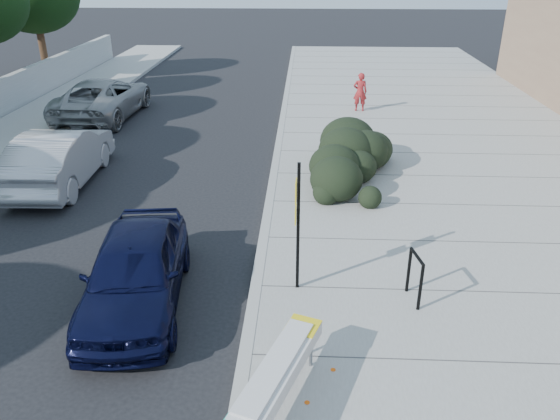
{
  "coord_description": "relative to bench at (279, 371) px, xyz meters",
  "views": [
    {
      "loc": [
        0.89,
        -8.9,
        5.99
      ],
      "look_at": [
        0.39,
        1.66,
        1.0
      ],
      "focal_mm": 35.0,
      "sensor_mm": 36.0,
      "label": 1
    }
  ],
  "objects": [
    {
      "name": "wagon_silver",
      "position": [
        -6.6,
        8.3,
        0.08
      ],
      "size": [
        1.85,
        4.84,
        1.57
      ],
      "primitive_type": "imported",
      "rotation": [
        0.0,
        0.0,
        3.18
      ],
      "color": "#A9A9AE",
      "rests_on": "ground"
    },
    {
      "name": "bike_rack",
      "position": [
        2.35,
        2.65,
        0.02
      ],
      "size": [
        0.17,
        0.65,
        0.96
      ],
      "rotation": [
        0.0,
        0.0,
        0.18
      ],
      "color": "black",
      "rests_on": "sidewalk_near"
    },
    {
      "name": "sign_post",
      "position": [
        0.19,
        2.99,
        0.89
      ],
      "size": [
        0.09,
        0.29,
        2.55
      ],
      "rotation": [
        0.0,
        0.0,
        -0.02
      ],
      "color": "black",
      "rests_on": "sidewalk_near"
    },
    {
      "name": "curb_near",
      "position": [
        -0.6,
        7.99,
        -0.62
      ],
      "size": [
        0.22,
        50.0,
        0.17
      ],
      "primitive_type": "cube",
      "color": "#9E9E99",
      "rests_on": "ground"
    },
    {
      "name": "hedge",
      "position": [
        1.77,
        8.69,
        0.19
      ],
      "size": [
        3.43,
        4.47,
        1.5
      ],
      "primitive_type": "ellipsoid",
      "rotation": [
        0.0,
        0.0,
        0.41
      ],
      "color": "black",
      "rests_on": "sidewalk_near"
    },
    {
      "name": "suv_silver",
      "position": [
        -7.76,
        15.26,
        0.06
      ],
      "size": [
        2.78,
        5.65,
        1.54
      ],
      "primitive_type": "imported",
      "rotation": [
        0.0,
        0.0,
        3.1
      ],
      "color": "gray",
      "rests_on": "ground"
    },
    {
      "name": "sedan_navy",
      "position": [
        -2.76,
        2.51,
        0.01
      ],
      "size": [
        2.16,
        4.39,
        1.44
      ],
      "primitive_type": "imported",
      "rotation": [
        0.0,
        0.0,
        0.11
      ],
      "color": "black",
      "rests_on": "ground"
    },
    {
      "name": "sidewalk_near",
      "position": [
        5.0,
        7.99,
        -0.63
      ],
      "size": [
        11.2,
        50.0,
        0.15
      ],
      "primitive_type": "cube",
      "color": "gray",
      "rests_on": "ground"
    },
    {
      "name": "pedestrian",
      "position": [
        2.48,
        16.13,
        0.21
      ],
      "size": [
        0.57,
        0.38,
        1.54
      ],
      "primitive_type": "imported",
      "rotation": [
        0.0,
        0.0,
        3.13
      ],
      "color": "maroon",
      "rests_on": "sidewalk_near"
    },
    {
      "name": "ground",
      "position": [
        -0.6,
        2.99,
        -0.71
      ],
      "size": [
        120.0,
        120.0,
        0.0
      ],
      "primitive_type": "plane",
      "color": "black",
      "rests_on": "ground"
    },
    {
      "name": "bench",
      "position": [
        0.0,
        0.0,
        0.0
      ],
      "size": [
        1.26,
        2.34,
        0.7
      ],
      "rotation": [
        0.0,
        0.0,
        -0.35
      ],
      "color": "gray",
      "rests_on": "sidewalk_near"
    }
  ]
}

